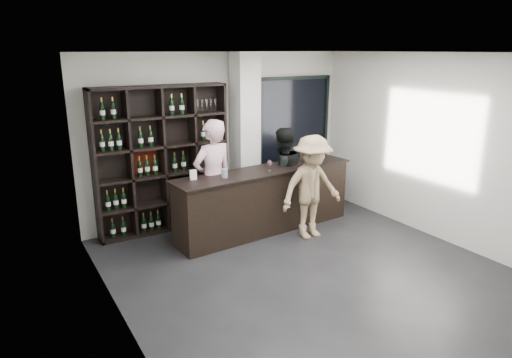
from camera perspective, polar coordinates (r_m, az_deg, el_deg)
floor at (r=6.38m, az=7.07°, el=-11.68°), size 5.00×5.50×0.01m
wine_shelf at (r=7.59m, az=-11.61°, el=2.35°), size 2.20×0.35×2.40m
structural_column at (r=8.06m, az=-1.34°, el=5.27°), size 0.40×0.40×2.90m
glass_panel at (r=8.88m, az=4.76°, el=5.89°), size 1.60×0.08×2.10m
tasting_counter at (r=7.56m, az=1.17°, el=-2.66°), size 3.21×0.67×1.06m
taster_pink at (r=7.21m, az=-5.39°, el=-0.09°), size 0.77×0.57×1.92m
taster_black at (r=7.87m, az=3.26°, el=0.41°), size 0.82×0.64×1.68m
customer at (r=7.26m, az=6.96°, el=-1.04°), size 1.10×0.65×1.67m
wine_glass at (r=7.31m, az=1.72°, el=1.78°), size 0.09×0.09×0.20m
spit_cup at (r=6.94m, az=-3.98°, el=0.70°), size 0.13×0.13×0.13m
napkin_stack at (r=7.94m, az=6.73°, el=2.17°), size 0.15×0.15×0.02m
card_stand at (r=6.87m, az=-7.86°, el=0.51°), size 0.10×0.06×0.15m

